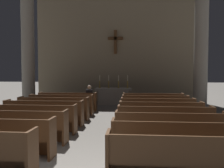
% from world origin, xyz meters
% --- Properties ---
extents(pew_left_row_3, '(2.96, 0.50, 0.95)m').
position_xyz_m(pew_left_row_3, '(-2.17, 2.18, 0.48)').
color(pew_left_row_3, brown).
rests_on(pew_left_row_3, ground).
extents(pew_left_row_4, '(2.96, 0.50, 0.95)m').
position_xyz_m(pew_left_row_4, '(-2.17, 3.29, 0.48)').
color(pew_left_row_4, brown).
rests_on(pew_left_row_4, ground).
extents(pew_left_row_5, '(2.96, 0.50, 0.95)m').
position_xyz_m(pew_left_row_5, '(-2.17, 4.40, 0.48)').
color(pew_left_row_5, brown).
rests_on(pew_left_row_5, ground).
extents(pew_left_row_6, '(2.96, 0.50, 0.95)m').
position_xyz_m(pew_left_row_6, '(-2.17, 5.51, 0.48)').
color(pew_left_row_6, brown).
rests_on(pew_left_row_6, ground).
extents(pew_left_row_7, '(2.96, 0.50, 0.95)m').
position_xyz_m(pew_left_row_7, '(-2.17, 6.61, 0.48)').
color(pew_left_row_7, brown).
rests_on(pew_left_row_7, ground).
extents(pew_left_row_8, '(2.96, 0.50, 0.95)m').
position_xyz_m(pew_left_row_8, '(-2.17, 7.72, 0.48)').
color(pew_left_row_8, brown).
rests_on(pew_left_row_8, ground).
extents(pew_right_row_1, '(2.96, 0.50, 0.95)m').
position_xyz_m(pew_right_row_1, '(2.17, -0.04, 0.48)').
color(pew_right_row_1, brown).
rests_on(pew_right_row_1, ground).
extents(pew_right_row_2, '(2.96, 0.50, 0.95)m').
position_xyz_m(pew_right_row_2, '(2.17, 1.07, 0.48)').
color(pew_right_row_2, brown).
rests_on(pew_right_row_2, ground).
extents(pew_right_row_3, '(2.96, 0.50, 0.95)m').
position_xyz_m(pew_right_row_3, '(2.17, 2.18, 0.48)').
color(pew_right_row_3, brown).
rests_on(pew_right_row_3, ground).
extents(pew_right_row_4, '(2.96, 0.50, 0.95)m').
position_xyz_m(pew_right_row_4, '(2.17, 3.29, 0.48)').
color(pew_right_row_4, brown).
rests_on(pew_right_row_4, ground).
extents(pew_right_row_5, '(2.96, 0.50, 0.95)m').
position_xyz_m(pew_right_row_5, '(2.17, 4.40, 0.48)').
color(pew_right_row_5, brown).
rests_on(pew_right_row_5, ground).
extents(pew_right_row_6, '(2.96, 0.50, 0.95)m').
position_xyz_m(pew_right_row_6, '(2.17, 5.51, 0.48)').
color(pew_right_row_6, brown).
rests_on(pew_right_row_6, ground).
extents(pew_right_row_7, '(2.96, 0.50, 0.95)m').
position_xyz_m(pew_right_row_7, '(2.17, 6.61, 0.48)').
color(pew_right_row_7, brown).
rests_on(pew_right_row_7, ground).
extents(pew_right_row_8, '(2.96, 0.50, 0.95)m').
position_xyz_m(pew_right_row_8, '(2.17, 7.72, 0.48)').
color(pew_right_row_8, brown).
rests_on(pew_right_row_8, ground).
extents(column_left_second, '(1.09, 1.09, 6.54)m').
position_xyz_m(column_left_second, '(-4.80, 8.98, 3.18)').
color(column_left_second, '#9E998E').
rests_on(column_left_second, ground).
extents(column_right_second, '(1.09, 1.09, 6.54)m').
position_xyz_m(column_right_second, '(4.80, 8.98, 3.18)').
color(column_right_second, '#9E998E').
rests_on(column_right_second, ground).
extents(altar, '(2.20, 0.90, 1.01)m').
position_xyz_m(altar, '(0.00, 10.23, 0.53)').
color(altar, '#A8A399').
rests_on(altar, ground).
extents(candlestick_outer_left, '(0.16, 0.16, 0.78)m').
position_xyz_m(candlestick_outer_left, '(-0.85, 10.23, 1.27)').
color(candlestick_outer_left, '#B79338').
rests_on(candlestick_outer_left, altar).
extents(candlestick_inner_left, '(0.16, 0.16, 0.78)m').
position_xyz_m(candlestick_inner_left, '(-0.30, 10.23, 1.27)').
color(candlestick_inner_left, '#B79338').
rests_on(candlestick_inner_left, altar).
extents(candlestick_inner_right, '(0.16, 0.16, 0.78)m').
position_xyz_m(candlestick_inner_right, '(0.30, 10.23, 1.27)').
color(candlestick_inner_right, '#B79338').
rests_on(candlestick_inner_right, altar).
extents(candlestick_outer_right, '(0.16, 0.16, 0.78)m').
position_xyz_m(candlestick_outer_right, '(0.85, 10.23, 1.27)').
color(candlestick_outer_right, '#B79338').
rests_on(candlestick_outer_right, altar).
extents(apse_with_cross, '(10.76, 0.44, 7.24)m').
position_xyz_m(apse_with_cross, '(0.00, 11.98, 3.62)').
color(apse_with_cross, gray).
rests_on(apse_with_cross, ground).
extents(lone_worshipper, '(0.32, 0.43, 1.32)m').
position_xyz_m(lone_worshipper, '(-1.03, 7.76, 0.69)').
color(lone_worshipper, '#26262B').
rests_on(lone_worshipper, ground).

